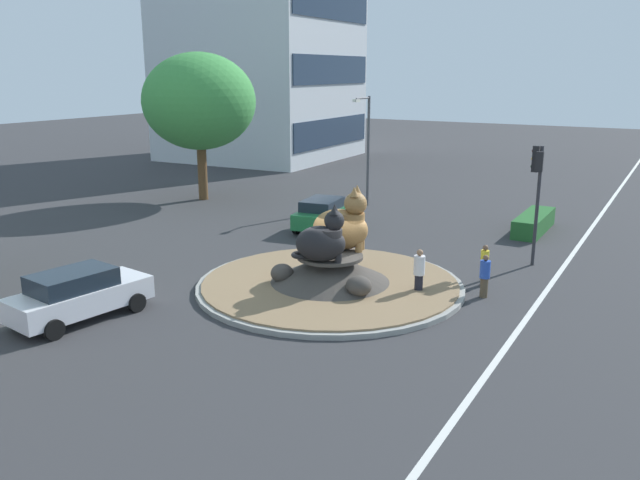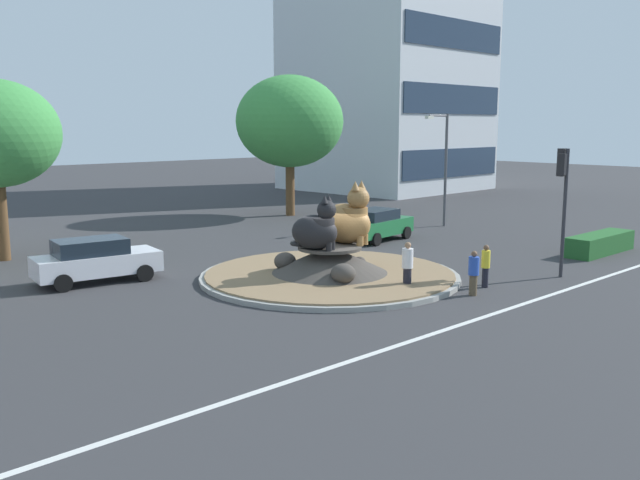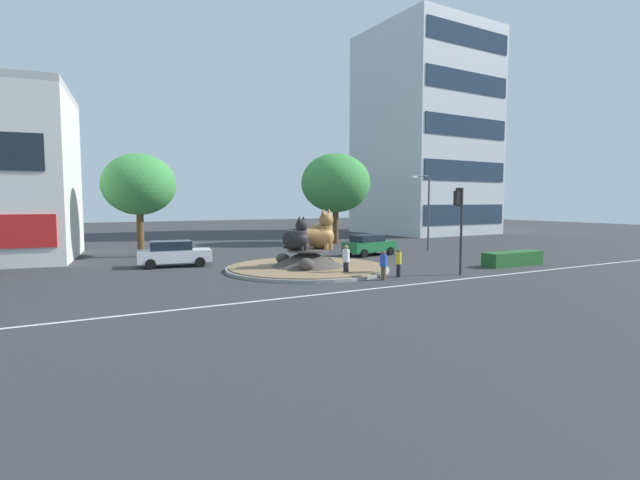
% 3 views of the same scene
% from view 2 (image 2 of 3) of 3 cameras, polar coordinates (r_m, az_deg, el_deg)
% --- Properties ---
extents(ground_plane, '(160.00, 160.00, 0.00)m').
position_cam_2_polar(ground_plane, '(26.45, 0.80, -3.21)').
color(ground_plane, '#333335').
extents(lane_centreline, '(112.00, 0.20, 0.01)m').
position_cam_2_polar(lane_centreline, '(22.04, 13.75, -6.09)').
color(lane_centreline, silver).
rests_on(lane_centreline, ground).
extents(roundabout_island, '(9.91, 9.91, 1.27)m').
position_cam_2_polar(roundabout_island, '(26.34, 0.78, -2.30)').
color(roundabout_island, gray).
rests_on(roundabout_island, ground).
extents(cat_statue_black, '(1.76, 2.27, 2.05)m').
position_cam_2_polar(cat_statue_black, '(25.38, -0.26, 0.88)').
color(cat_statue_black, black).
rests_on(cat_statue_black, roundabout_island).
extents(cat_statue_tabby, '(1.81, 2.64, 2.47)m').
position_cam_2_polar(cat_statue_tabby, '(26.65, 2.32, 1.63)').
color(cat_statue_tabby, '#9E703D').
rests_on(cat_statue_tabby, roundabout_island).
extents(traffic_light_mast, '(0.71, 0.56, 4.94)m').
position_cam_2_polar(traffic_light_mast, '(27.75, 19.43, 4.42)').
color(traffic_light_mast, '#2D2D33').
rests_on(traffic_light_mast, ground).
extents(office_tower, '(14.78, 15.02, 26.32)m').
position_cam_2_polar(office_tower, '(64.26, 5.61, 16.05)').
color(office_tower, silver).
rests_on(office_tower, ground).
extents(clipped_hedge_strip, '(4.55, 1.20, 0.90)m').
position_cam_2_polar(clipped_hedge_strip, '(34.03, 22.15, -0.28)').
color(clipped_hedge_strip, '#235B28').
rests_on(clipped_hedge_strip, ground).
extents(broadleaf_tree_behind_island, '(6.85, 6.85, 8.94)m').
position_cam_2_polar(broadleaf_tree_behind_island, '(44.48, -2.53, 9.76)').
color(broadleaf_tree_behind_island, brown).
rests_on(broadleaf_tree_behind_island, ground).
extents(streetlight_arm, '(1.94, 0.24, 6.42)m').
position_cam_2_polar(streetlight_arm, '(40.18, 10.18, 6.42)').
color(streetlight_arm, '#4C4C51').
rests_on(streetlight_arm, ground).
extents(pedestrian_yellow_shirt, '(0.31, 0.31, 1.57)m').
position_cam_2_polar(pedestrian_yellow_shirt, '(25.57, 13.54, -2.01)').
color(pedestrian_yellow_shirt, black).
rests_on(pedestrian_yellow_shirt, ground).
extents(pedestrian_white_shirt, '(0.40, 0.40, 1.74)m').
position_cam_2_polar(pedestrian_white_shirt, '(24.66, 7.25, -2.07)').
color(pedestrian_white_shirt, black).
rests_on(pedestrian_white_shirt, ground).
extents(pedestrian_blue_shirt, '(0.37, 0.37, 1.56)m').
position_cam_2_polar(pedestrian_blue_shirt, '(24.29, 12.59, -2.62)').
color(pedestrian_blue_shirt, brown).
rests_on(pedestrian_blue_shirt, ground).
extents(sedan_on_far_lane, '(4.72, 2.52, 1.65)m').
position_cam_2_polar(sedan_on_far_lane, '(27.00, -18.09, -1.56)').
color(sedan_on_far_lane, silver).
rests_on(sedan_on_far_lane, ground).
extents(hatchback_near_shophouse, '(4.36, 2.48, 1.60)m').
position_cam_2_polar(hatchback_near_shophouse, '(35.07, 4.68, 1.32)').
color(hatchback_near_shophouse, '#1E6B38').
rests_on(hatchback_near_shophouse, ground).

